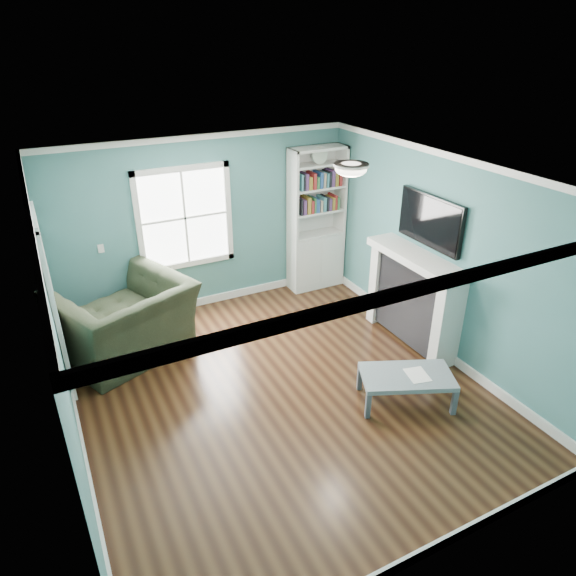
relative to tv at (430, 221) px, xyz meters
name	(u,v)px	position (x,y,z in m)	size (l,w,h in m)	color
floor	(281,390)	(-2.20, -0.20, -1.72)	(5.00, 5.00, 0.00)	black
room_walls	(280,271)	(-2.20, -0.20, -0.14)	(5.00, 5.00, 5.00)	#3D7674
trim	(280,299)	(-2.20, -0.20, -0.49)	(4.50, 5.00, 2.60)	white
window	(185,218)	(-2.50, 2.29, -0.27)	(1.40, 0.06, 1.50)	white
bookshelf	(316,233)	(-0.43, 2.10, -0.80)	(0.90, 0.35, 2.31)	silver
fireplace	(413,300)	(-0.12, 0.00, -1.09)	(0.44, 1.58, 1.30)	black
tv	(430,221)	(0.00, 0.00, 0.00)	(0.06, 1.10, 0.65)	black
door	(53,302)	(-4.42, 1.20, -0.65)	(0.12, 0.98, 2.17)	silver
ceiling_fixture	(351,168)	(-1.30, -0.10, 0.82)	(0.38, 0.38, 0.15)	white
light_switch	(101,249)	(-3.70, 2.28, -0.52)	(0.08, 0.01, 0.12)	white
recliner	(123,310)	(-3.65, 1.40, -1.05)	(1.55, 1.01, 1.35)	black
coffee_table	(407,378)	(-1.00, -1.02, -1.40)	(1.16, 0.92, 0.37)	#464B54
paper_sheet	(417,375)	(-0.91, -1.08, -1.35)	(0.23, 0.29, 0.00)	white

